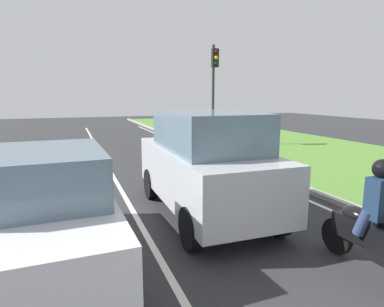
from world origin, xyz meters
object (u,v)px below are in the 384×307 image
at_px(rider_person, 380,197).
at_px(car_suv_ahead, 206,163).
at_px(traffic_light_near_right, 214,78).
at_px(motorcycle, 378,239).
at_px(car_sedan_left_lane, 49,212).

bearing_deg(rider_person, car_suv_ahead, 113.23).
bearing_deg(traffic_light_near_right, car_suv_ahead, -115.14).
relative_size(car_suv_ahead, motorcycle, 2.38).
height_order(car_sedan_left_lane, rider_person, car_sedan_left_lane).
distance_m(car_sedan_left_lane, traffic_light_near_right, 13.09).
bearing_deg(rider_person, car_sedan_left_lane, 157.96).
xyz_separation_m(car_sedan_left_lane, rider_person, (4.43, -1.80, 0.27)).
distance_m(car_suv_ahead, rider_person, 3.44).
bearing_deg(traffic_light_near_right, car_sedan_left_lane, -125.04).
bearing_deg(traffic_light_near_right, rider_person, -103.42).
xyz_separation_m(motorcycle, rider_person, (0.00, 0.05, 0.62)).
height_order(car_suv_ahead, traffic_light_near_right, traffic_light_near_right).
relative_size(car_sedan_left_lane, motorcycle, 2.29).
bearing_deg(car_suv_ahead, rider_person, -66.23).
bearing_deg(car_suv_ahead, motorcycle, -66.55).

